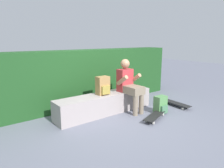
% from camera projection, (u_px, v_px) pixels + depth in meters
% --- Properties ---
extents(ground_plane, '(24.00, 24.00, 0.00)m').
position_uv_depth(ground_plane, '(113.00, 116.00, 4.47)').
color(ground_plane, slate).
extents(bench_main, '(2.36, 0.47, 0.45)m').
position_uv_depth(bench_main, '(106.00, 103.00, 4.64)').
color(bench_main, '#9E9393').
rests_on(bench_main, ground).
extents(person_skater, '(0.49, 0.62, 1.20)m').
position_uv_depth(person_skater, '(129.00, 84.00, 4.69)').
color(person_skater, '#B73338').
rests_on(person_skater, ground).
extents(skateboard_near_person, '(0.82, 0.46, 0.09)m').
position_uv_depth(skateboard_near_person, '(155.00, 116.00, 4.31)').
color(skateboard_near_person, black).
rests_on(skateboard_near_person, ground).
extents(skateboard_beside_bench, '(0.26, 0.81, 0.09)m').
position_uv_depth(skateboard_beside_bench, '(176.00, 103.00, 5.14)').
color(skateboard_beside_bench, black).
rests_on(skateboard_beside_bench, ground).
extents(backpack_on_bench, '(0.28, 0.23, 0.40)m').
position_uv_depth(backpack_on_bench, '(103.00, 86.00, 4.50)').
color(backpack_on_bench, '#A37A47').
rests_on(backpack_on_bench, bench_main).
extents(backpack_on_ground, '(0.28, 0.23, 0.40)m').
position_uv_depth(backpack_on_ground, '(161.00, 105.00, 4.62)').
color(backpack_on_ground, '#51894C').
rests_on(backpack_on_ground, ground).
extents(hedge_row, '(6.26, 0.60, 1.38)m').
position_uv_depth(hedge_row, '(68.00, 80.00, 4.95)').
color(hedge_row, '#1C461D').
rests_on(hedge_row, ground).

